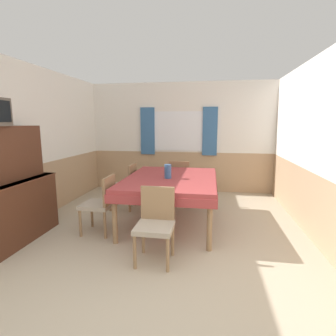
{
  "coord_description": "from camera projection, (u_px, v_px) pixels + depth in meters",
  "views": [
    {
      "loc": [
        0.73,
        -1.78,
        1.65
      ],
      "look_at": [
        0.05,
        2.36,
        0.93
      ],
      "focal_mm": 28.0,
      "sensor_mm": 36.0,
      "label": 1
    }
  ],
  "objects": [
    {
      "name": "wall_right",
      "position": [
        315.0,
        148.0,
        3.76
      ],
      "size": [
        0.05,
        4.93,
        2.6
      ],
      "color": "white",
      "rests_on": "ground_plane"
    },
    {
      "name": "vase",
      "position": [
        168.0,
        171.0,
        4.17
      ],
      "size": [
        0.11,
        0.11,
        0.22
      ],
      "color": "#335684",
      "rests_on": "dining_table"
    },
    {
      "name": "wall_back",
      "position": [
        181.0,
        137.0,
        6.33
      ],
      "size": [
        4.75,
        0.1,
        2.6
      ],
      "color": "white",
      "rests_on": "ground_plane"
    },
    {
      "name": "dining_table",
      "position": [
        171.0,
        183.0,
        4.29
      ],
      "size": [
        1.48,
        1.98,
        0.78
      ],
      "color": "#9E3838",
      "rests_on": "ground_plane"
    },
    {
      "name": "chair_left_far",
      "position": [
        126.0,
        184.0,
        5.04
      ],
      "size": [
        0.44,
        0.44,
        0.88
      ],
      "rotation": [
        0.0,
        0.0,
        1.57
      ],
      "color": "#93704C",
      "rests_on": "ground_plane"
    },
    {
      "name": "chair_left_near",
      "position": [
        101.0,
        202.0,
        3.92
      ],
      "size": [
        0.44,
        0.44,
        0.88
      ],
      "rotation": [
        0.0,
        0.0,
        1.57
      ],
      "color": "#93704C",
      "rests_on": "ground_plane"
    },
    {
      "name": "chair_head_near",
      "position": [
        156.0,
        221.0,
        3.14
      ],
      "size": [
        0.44,
        0.44,
        0.88
      ],
      "rotation": [
        0.0,
        0.0,
        3.14
      ],
      "color": "#93704C",
      "rests_on": "ground_plane"
    },
    {
      "name": "sideboard",
      "position": [
        12.0,
        195.0,
        3.6
      ],
      "size": [
        0.46,
        1.34,
        1.61
      ],
      "color": "#4C2819",
      "rests_on": "ground_plane"
    },
    {
      "name": "wall_left",
      "position": [
        37.0,
        144.0,
        4.46
      ],
      "size": [
        0.05,
        4.93,
        2.6
      ],
      "color": "white",
      "rests_on": "ground_plane"
    },
    {
      "name": "ground_plane",
      "position": [
        115.0,
        329.0,
        2.13
      ],
      "size": [
        16.0,
        16.0,
        0.0
      ],
      "primitive_type": "plane",
      "color": "tan"
    },
    {
      "name": "chair_head_window",
      "position": [
        180.0,
        179.0,
        5.51
      ],
      "size": [
        0.44,
        0.44,
        0.88
      ],
      "color": "#93704C",
      "rests_on": "ground_plane"
    }
  ]
}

